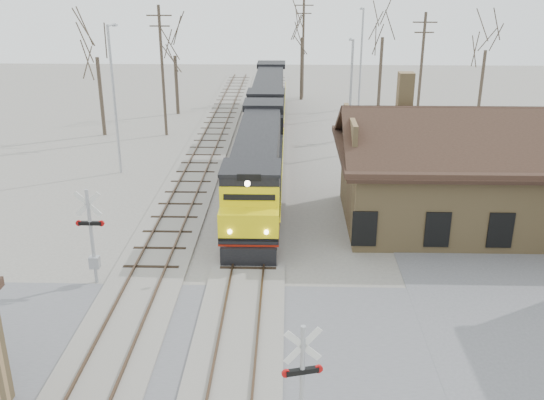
{
  "coord_description": "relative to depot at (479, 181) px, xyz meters",
  "views": [
    {
      "loc": [
        1.8,
        -18.86,
        13.02
      ],
      "look_at": [
        1.02,
        9.0,
        2.34
      ],
      "focal_mm": 40.0,
      "sensor_mm": 36.0,
      "label": 1
    }
  ],
  "objects": [
    {
      "name": "utility_pole_a",
      "position": [
        -20.39,
        18.09,
        3.02
      ],
      "size": [
        2.0,
        0.24,
        10.39
      ],
      "color": "#382D23",
      "rests_on": "ground"
    },
    {
      "name": "utility_pole_c",
      "position": [
        0.82,
        20.51,
        2.68
      ],
      "size": [
        2.0,
        0.24,
        9.73
      ],
      "color": "#382D23",
      "rests_on": "ground"
    },
    {
      "name": "tree_a",
      "position": [
        -25.56,
        17.98,
        5.02
      ],
      "size": [
        4.26,
        4.26,
        10.44
      ],
      "color": "#382D23",
      "rests_on": "ground"
    },
    {
      "name": "streetlight_b",
      "position": [
        -5.72,
        12.99,
        2.32
      ],
      "size": [
        0.25,
        2.04,
        8.38
      ],
      "color": "#A5A8AD",
      "rests_on": "ground"
    },
    {
      "name": "tree_e",
      "position": [
        8.41,
        28.28,
        4.31
      ],
      "size": [
        3.85,
        3.85,
        9.44
      ],
      "color": "#382D23",
      "rests_on": "ground"
    },
    {
      "name": "depot",
      "position": [
        0.0,
        0.0,
        0.0
      ],
      "size": [
        15.2,
        9.31,
        7.9
      ],
      "color": "olive",
      "rests_on": "ground"
    },
    {
      "name": "crossbuck_far",
      "position": [
        -18.63,
        -7.31,
        -0.37
      ],
      "size": [
        1.25,
        0.33,
        4.37
      ],
      "rotation": [
        0.0,
        0.0,
        3.14
      ],
      "color": "#A5A8AD",
      "rests_on": "ground"
    },
    {
      "name": "ground",
      "position": [
        -11.99,
        -12.0,
        -2.41
      ],
      "size": [
        140.0,
        140.0,
        0.0
      ],
      "primitive_type": "plane",
      "color": "gray",
      "rests_on": "ground"
    },
    {
      "name": "streetlight_c",
      "position": [
        -3.63,
        25.71,
        3.02
      ],
      "size": [
        0.25,
        2.04,
        9.76
      ],
      "color": "#A5A8AD",
      "rests_on": "ground"
    },
    {
      "name": "tree_b",
      "position": [
        -20.79,
        25.98,
        3.93
      ],
      "size": [
        3.64,
        3.64,
        8.91
      ],
      "color": "#382D23",
      "rests_on": "ground"
    },
    {
      "name": "locomotive_lead",
      "position": [
        -11.99,
        3.14,
        -0.21
      ],
      "size": [
        2.82,
        18.88,
        4.19
      ],
      "color": "black",
      "rests_on": "ground"
    },
    {
      "name": "locomotive_trailing",
      "position": [
        -11.99,
        22.29,
        -0.21
      ],
      "size": [
        2.82,
        18.88,
        3.96
      ],
      "color": "black",
      "rests_on": "ground"
    },
    {
      "name": "streetlight_a",
      "position": [
        -21.58,
        8.2,
        3.01
      ],
      "size": [
        0.25,
        2.04,
        9.75
      ],
      "color": "#A5A8AD",
      "rests_on": "ground"
    },
    {
      "name": "track_siding",
      "position": [
        -16.49,
        3.0,
        -2.34
      ],
      "size": [
        3.4,
        90.0,
        0.24
      ],
      "color": "gray",
      "rests_on": "ground"
    },
    {
      "name": "utility_pole_b",
      "position": [
        -8.74,
        34.21,
        2.97
      ],
      "size": [
        2.0,
        0.24,
        10.29
      ],
      "color": "#382D23",
      "rests_on": "ground"
    },
    {
      "name": "road",
      "position": [
        -11.99,
        -12.0,
        -2.39
      ],
      "size": [
        60.0,
        9.0,
        0.03
      ],
      "primitive_type": "cube",
      "color": "#5B5B5F",
      "rests_on": "ground"
    },
    {
      "name": "tree_d",
      "position": [
        -1.1,
        30.23,
        5.44
      ],
      "size": [
        4.5,
        4.5,
        11.02
      ],
      "color": "#382D23",
      "rests_on": "ground"
    },
    {
      "name": "crossbuck_near",
      "position": [
        -9.74,
        -17.01,
        -0.48
      ],
      "size": [
        1.16,
        0.37,
        4.12
      ],
      "rotation": [
        0.0,
        0.0,
        0.25
      ],
      "color": "#A5A8AD",
      "rests_on": "ground"
    },
    {
      "name": "track_main",
      "position": [
        -11.99,
        3.0,
        -2.34
      ],
      "size": [
        3.4,
        90.0,
        0.24
      ],
      "color": "gray",
      "rests_on": "ground"
    },
    {
      "name": "tree_c",
      "position": [
        -8.88,
        33.03,
        5.05
      ],
      "size": [
        4.28,
        4.28,
        10.48
      ],
      "color": "#382D23",
      "rests_on": "ground"
    }
  ]
}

